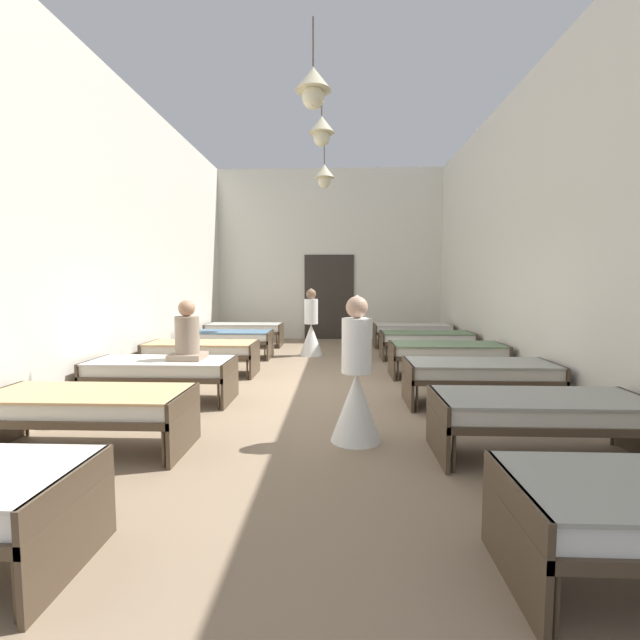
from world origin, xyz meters
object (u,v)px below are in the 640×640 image
(bed_right_row_2, at_px, (479,372))
(bed_right_row_5, at_px, (412,330))
(bed_right_row_3, at_px, (447,351))
(nurse_near_aisle, at_px, (311,332))
(bed_left_row_3, at_px, (202,350))
(bed_right_row_4, at_px, (426,338))
(patient_seated_primary, at_px, (187,338))
(nurse_mid_aisle, at_px, (356,389))
(bed_left_row_5, at_px, (245,329))
(bed_left_row_1, at_px, (88,405))
(bed_left_row_4, at_px, (227,337))
(bed_left_row_2, at_px, (162,369))
(bed_right_row_1, at_px, (541,411))

(bed_right_row_2, bearing_deg, bed_right_row_5, 90.00)
(bed_right_row_3, xyz_separation_m, nurse_near_aisle, (-2.45, 2.15, 0.09))
(bed_left_row_3, distance_m, bed_right_row_5, 5.50)
(bed_right_row_4, relative_size, patient_seated_primary, 2.38)
(nurse_mid_aisle, bearing_deg, bed_left_row_5, -92.74)
(bed_left_row_1, relative_size, bed_right_row_3, 1.00)
(bed_right_row_2, distance_m, bed_right_row_3, 1.76)
(patient_seated_primary, bearing_deg, bed_right_row_4, 41.95)
(bed_right_row_4, relative_size, nurse_near_aisle, 1.28)
(bed_right_row_4, xyz_separation_m, bed_left_row_5, (-4.23, 1.76, 0.00))
(bed_right_row_2, relative_size, bed_left_row_4, 1.00)
(bed_left_row_2, bearing_deg, bed_left_row_3, 90.00)
(bed_left_row_5, distance_m, bed_right_row_5, 4.23)
(bed_left_row_1, relative_size, bed_left_row_4, 1.00)
(bed_right_row_4, distance_m, patient_seated_primary, 5.23)
(bed_right_row_1, relative_size, bed_right_row_4, 1.00)
(bed_left_row_5, bearing_deg, bed_left_row_3, -90.00)
(bed_left_row_3, height_order, bed_left_row_5, same)
(bed_left_row_2, height_order, bed_left_row_4, same)
(bed_left_row_1, bearing_deg, bed_left_row_5, 90.00)
(bed_left_row_2, distance_m, bed_left_row_4, 3.52)
(bed_left_row_3, distance_m, bed_right_row_4, 4.58)
(bed_right_row_1, xyz_separation_m, bed_left_row_2, (-4.23, 1.76, 0.00))
(bed_left_row_1, distance_m, bed_right_row_1, 4.23)
(bed_left_row_4, bearing_deg, bed_left_row_3, -90.00)
(bed_left_row_4, height_order, bed_left_row_5, same)
(bed_left_row_1, relative_size, bed_right_row_2, 1.00)
(bed_right_row_2, xyz_separation_m, bed_left_row_3, (-4.23, 1.76, 0.00))
(bed_left_row_1, distance_m, bed_right_row_4, 6.77)
(bed_left_row_5, bearing_deg, bed_right_row_2, -51.34)
(nurse_near_aisle, bearing_deg, bed_right_row_3, 62.31)
(bed_left_row_3, bearing_deg, bed_right_row_4, 22.62)
(bed_left_row_4, relative_size, bed_right_row_4, 1.00)
(bed_right_row_2, height_order, bed_left_row_3, same)
(bed_left_row_5, bearing_deg, patient_seated_primary, -86.18)
(nurse_mid_aisle, xyz_separation_m, patient_seated_primary, (-2.21, 1.42, 0.34))
(bed_right_row_3, distance_m, bed_right_row_4, 1.76)
(bed_right_row_4, bearing_deg, bed_left_row_1, -128.66)
(bed_left_row_4, distance_m, patient_seated_primary, 3.53)
(bed_left_row_1, height_order, bed_left_row_2, same)
(bed_right_row_2, distance_m, nurse_mid_aisle, 2.17)
(bed_left_row_5, bearing_deg, bed_right_row_4, -22.62)
(bed_left_row_4, xyz_separation_m, bed_left_row_5, (0.00, 1.76, 0.00))
(bed_right_row_3, height_order, nurse_near_aisle, nurse_near_aisle)
(bed_left_row_3, distance_m, bed_left_row_4, 1.76)
(bed_right_row_1, bearing_deg, nurse_mid_aisle, 167.29)
(bed_left_row_2, relative_size, bed_left_row_3, 1.00)
(bed_right_row_2, height_order, bed_right_row_3, same)
(bed_right_row_1, height_order, bed_left_row_3, same)
(bed_left_row_1, xyz_separation_m, bed_left_row_2, (0.00, 1.76, 0.00))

